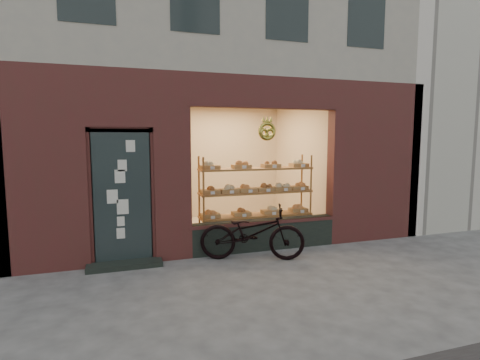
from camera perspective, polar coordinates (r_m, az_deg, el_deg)
name	(u,v)px	position (r m, az deg, el deg)	size (l,w,h in m)	color
ground	(293,299)	(5.01, 8.10, -17.57)	(90.00, 90.00, 0.00)	#464646
display_shelf	(256,199)	(7.19, 2.46, -2.87)	(2.20, 0.45, 1.70)	brown
bicycle	(252,233)	(6.31, 1.88, -8.03)	(0.61, 1.75, 0.92)	black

